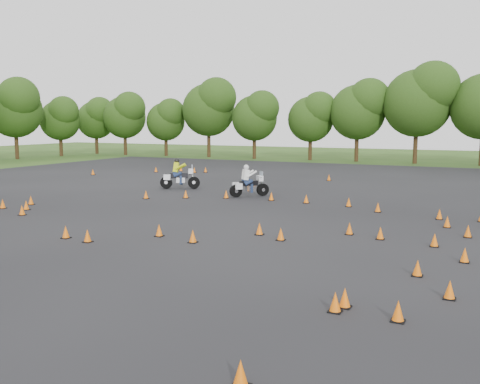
{
  "coord_description": "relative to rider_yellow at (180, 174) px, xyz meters",
  "views": [
    {
      "loc": [
        10.27,
        -17.46,
        4.34
      ],
      "look_at": [
        0.0,
        4.0,
        1.2
      ],
      "focal_mm": 40.0,
      "sensor_mm": 36.0,
      "label": 1
    }
  ],
  "objects": [
    {
      "name": "ground",
      "position": [
        8.08,
        -11.87,
        -1.0
      ],
      "size": [
        140.0,
        140.0,
        0.0
      ],
      "primitive_type": "plane",
      "color": "#2D5119",
      "rests_on": "ground"
    },
    {
      "name": "asphalt_pad",
      "position": [
        8.08,
        -5.87,
        -0.99
      ],
      "size": [
        62.0,
        62.0,
        0.0
      ],
      "primitive_type": "plane",
      "color": "black",
      "rests_on": "ground"
    },
    {
      "name": "treeline",
      "position": [
        10.57,
        23.44,
        3.7
      ],
      "size": [
        87.04,
        32.02,
        10.82
      ],
      "color": "#254112",
      "rests_on": "ground"
    },
    {
      "name": "traffic_cones",
      "position": [
        8.46,
        -6.71,
        -0.77
      ],
      "size": [
        35.88,
        33.0,
        0.45
      ],
      "color": "orange",
      "rests_on": "asphalt_pad"
    },
    {
      "name": "rider_yellow",
      "position": [
        0.0,
        0.0,
        0.0
      ],
      "size": [
        2.67,
        1.81,
        1.99
      ],
      "primitive_type": null,
      "rotation": [
        0.0,
        0.0,
        0.44
      ],
      "color": "#C8D913",
      "rests_on": "ground"
    },
    {
      "name": "rider_white",
      "position": [
        5.53,
        -1.25,
        -0.06
      ],
      "size": [
        2.18,
        2.28,
        1.87
      ],
      "primitive_type": null,
      "rotation": [
        0.0,
        0.0,
        0.83
      ],
      "color": "white",
      "rests_on": "ground"
    }
  ]
}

